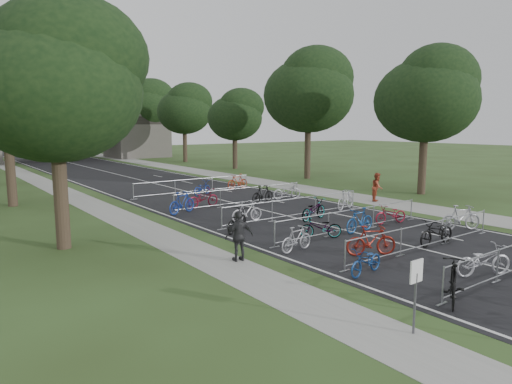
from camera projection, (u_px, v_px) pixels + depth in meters
road at (92, 168)px, 52.22m from camera, size 11.00×140.00×0.01m
sidewalk_right at (157, 165)px, 56.93m from camera, size 3.00×140.00×0.01m
sidewalk_left at (20, 172)px, 47.80m from camera, size 2.00×140.00×0.01m
lane_markings at (92, 168)px, 52.22m from camera, size 0.12×140.00×0.00m
overpass_bridge at (58, 135)px, 63.62m from camera, size 31.00×8.00×7.05m
park_sign at (416, 283)px, 10.68m from camera, size 0.45×0.06×1.83m
tree_left_0 at (57, 84)px, 17.48m from camera, size 6.72×6.72×10.25m
tree_right_0 at (428, 96)px, 31.86m from camera, size 7.17×7.17×10.93m
tree_left_1 at (6, 84)px, 26.90m from camera, size 7.56×7.56×11.53m
tree_right_1 at (310, 92)px, 41.25m from camera, size 8.18×8.18×12.47m
tree_right_2 at (236, 116)px, 51.07m from camera, size 6.16×6.16×9.39m
tree_right_3 at (185, 110)px, 60.46m from camera, size 7.17×7.17×10.93m
tree_right_4 at (148, 105)px, 69.86m from camera, size 8.18×8.18×12.47m
tree_right_5 at (121, 119)px, 79.68m from camera, size 6.16×6.16×9.39m
tree_right_6 at (98, 115)px, 89.07m from camera, size 7.17×7.17×10.93m
barrier_row_2 at (424, 236)px, 18.13m from camera, size 9.70×0.08×1.10m
barrier_row_3 at (352, 220)px, 21.15m from camera, size 9.70×0.08×1.10m
barrier_row_4 at (295, 208)px, 24.33m from camera, size 9.70×0.08×1.10m
barrier_row_5 at (241, 196)px, 28.30m from camera, size 9.70×0.08×1.10m
barrier_row_6 at (194, 186)px, 33.07m from camera, size 9.70×0.08×1.10m
bike_4 at (453, 282)px, 12.63m from camera, size 2.06×1.58×1.24m
bike_5 at (483, 260)px, 14.94m from camera, size 2.14×1.44×1.06m
bike_8 at (367, 261)px, 15.08m from camera, size 1.83×0.88×0.92m
bike_9 at (371, 241)px, 17.24m from camera, size 1.98×1.43×1.17m
bike_10 at (437, 232)px, 18.74m from camera, size 2.13×0.81×1.11m
bike_11 at (461, 218)px, 21.38m from camera, size 2.08×1.38×1.22m
bike_12 at (297, 239)px, 17.83m from camera, size 1.74×0.68×1.02m
bike_13 at (321, 228)px, 19.92m from camera, size 1.91×1.54×0.97m
bike_14 at (360, 220)px, 21.00m from camera, size 1.93×0.64×1.14m
bike_15 at (391, 214)px, 22.87m from camera, size 1.96×1.03×0.98m
bike_16 at (237, 221)px, 21.14m from camera, size 2.10×1.69×1.07m
bike_17 at (247, 212)px, 23.30m from camera, size 1.82×0.61×1.08m
bike_18 at (313, 210)px, 23.74m from camera, size 2.20×1.19×1.10m
bike_19 at (345, 200)px, 26.67m from camera, size 2.03×1.09×1.17m
bike_20 at (182, 203)px, 25.45m from camera, size 2.15×1.31×1.25m
bike_21 at (203, 198)px, 27.41m from camera, size 2.20×0.93×1.12m
bike_22 at (263, 194)px, 28.87m from camera, size 1.99×0.87×1.16m
bike_23 at (287, 191)px, 30.53m from camera, size 2.15×1.11×1.07m
bike_26 at (202, 188)px, 32.29m from camera, size 2.01×1.44×1.00m
bike_27 at (238, 182)px, 35.37m from camera, size 1.95×0.66×1.15m
pedestrian_b at (377, 187)px, 29.53m from camera, size 1.13×1.05×1.86m
pedestrian_c at (239, 236)px, 16.55m from camera, size 1.14×0.64×1.84m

